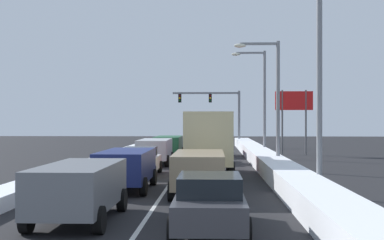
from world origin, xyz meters
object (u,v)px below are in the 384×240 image
at_px(sedan_white_center_lane_third, 140,161).
at_px(suv_green_center_lane_fifth, 168,145).
at_px(sedan_charcoal_right_lane_nearest, 210,202).
at_px(sedan_black_right_lane_fourth, 210,152).
at_px(box_truck_right_lane_third, 209,140).
at_px(suv_maroon_right_lane_fifth, 212,144).
at_px(suv_tan_right_lane_second, 199,169).
at_px(traffic_light_gantry, 218,106).
at_px(suv_gray_center_lane_nearest, 79,187).
at_px(suv_silver_center_lane_fourth, 155,149).
at_px(street_lamp_right_near, 311,54).
at_px(street_lamp_right_mid, 271,92).
at_px(suv_navy_center_lane_second, 126,166).
at_px(roadside_sign_right, 294,107).
at_px(street_lamp_right_far, 260,94).

distance_m(sedan_white_center_lane_third, suv_green_center_lane_fifth, 12.94).
bearing_deg(sedan_charcoal_right_lane_nearest, sedan_black_right_lane_fourth, 90.30).
bearing_deg(sedan_charcoal_right_lane_nearest, box_truck_right_lane_third, 90.55).
bearing_deg(sedan_black_right_lane_fourth, suv_maroon_right_lane_fifth, 89.02).
distance_m(suv_tan_right_lane_second, traffic_light_gantry, 37.94).
bearing_deg(suv_green_center_lane_fifth, suv_gray_center_lane_nearest, -90.93).
height_order(suv_silver_center_lane_fourth, traffic_light_gantry, traffic_light_gantry).
bearing_deg(street_lamp_right_near, suv_green_center_lane_fifth, 109.72).
bearing_deg(suv_maroon_right_lane_fifth, street_lamp_right_mid, -74.24).
distance_m(suv_navy_center_lane_second, roadside_sign_right, 25.48).
relative_size(suv_green_center_lane_fifth, traffic_light_gantry, 0.65).
relative_size(sedan_charcoal_right_lane_nearest, box_truck_right_lane_third, 0.62).
height_order(sedan_black_right_lane_fourth, roadside_sign_right, roadside_sign_right).
height_order(sedan_black_right_lane_fourth, suv_green_center_lane_fifth, suv_green_center_lane_fifth).
distance_m(suv_tan_right_lane_second, sedan_white_center_lane_third, 7.86).
height_order(sedan_charcoal_right_lane_nearest, suv_maroon_right_lane_fifth, suv_maroon_right_lane_fifth).
height_order(suv_navy_center_lane_second, roadside_sign_right, roadside_sign_right).
bearing_deg(box_truck_right_lane_third, suv_tan_right_lane_second, -92.72).
distance_m(sedan_black_right_lane_fourth, street_lamp_right_far, 7.32).
bearing_deg(suv_maroon_right_lane_fifth, street_lamp_right_near, -80.20).
distance_m(sedan_charcoal_right_lane_nearest, suv_gray_center_lane_nearest, 3.99).
distance_m(suv_green_center_lane_fifth, street_lamp_right_mid, 12.77).
distance_m(traffic_light_gantry, street_lamp_right_mid, 28.03).
bearing_deg(suv_maroon_right_lane_fifth, suv_navy_center_lane_second, -99.69).
bearing_deg(street_lamp_right_far, suv_tan_right_lane_second, -101.79).
bearing_deg(street_lamp_right_near, suv_maroon_right_lane_fifth, 99.80).
height_order(sedan_white_center_lane_third, roadside_sign_right, roadside_sign_right).
distance_m(suv_green_center_lane_fifth, street_lamp_right_near, 22.04).
relative_size(sedan_charcoal_right_lane_nearest, street_lamp_right_far, 0.54).
relative_size(suv_tan_right_lane_second, suv_silver_center_lane_fourth, 1.00).
bearing_deg(suv_tan_right_lane_second, traffic_light_gantry, 88.31).
relative_size(suv_gray_center_lane_nearest, roadside_sign_right, 0.89).
bearing_deg(suv_maroon_right_lane_fifth, suv_silver_center_lane_fourth, -114.36).
bearing_deg(street_lamp_right_far, suv_silver_center_lane_fourth, -140.61).
bearing_deg(suv_green_center_lane_fifth, street_lamp_right_near, -70.28).
bearing_deg(suv_green_center_lane_fifth, street_lamp_right_mid, -55.94).
distance_m(sedan_white_center_lane_third, suv_silver_center_lane_fourth, 6.78).
bearing_deg(street_lamp_right_mid, suv_maroon_right_lane_fifth, 105.76).
bearing_deg(suv_tan_right_lane_second, sedan_charcoal_right_lane_nearest, -86.02).
bearing_deg(street_lamp_right_mid, suv_navy_center_lane_second, -129.30).
height_order(box_truck_right_lane_third, suv_silver_center_lane_fourth, box_truck_right_lane_third).
distance_m(suv_maroon_right_lane_fifth, suv_green_center_lane_fifth, 4.02).
bearing_deg(suv_maroon_right_lane_fifth, street_lamp_right_far, -30.27).
distance_m(suv_tan_right_lane_second, suv_maroon_right_lane_fifth, 22.19).
bearing_deg(suv_navy_center_lane_second, suv_green_center_lane_fifth, 89.47).
distance_m(suv_green_center_lane_fifth, traffic_light_gantry, 18.51).
xyz_separation_m(box_truck_right_lane_third, sedan_black_right_lane_fourth, (0.02, 8.41, -1.14)).
bearing_deg(traffic_light_gantry, sedan_white_center_lane_third, -98.26).
bearing_deg(sedan_white_center_lane_third, suv_navy_center_lane_second, -87.78).
height_order(suv_tan_right_lane_second, box_truck_right_lane_third, box_truck_right_lane_third).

